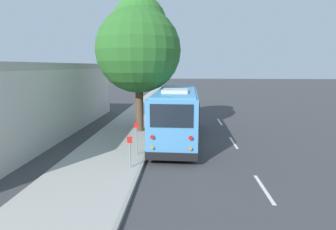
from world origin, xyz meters
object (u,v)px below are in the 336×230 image
parked_sedan_silver (174,105)px  sign_post_far (137,138)px  shuttle_bus (177,112)px  sign_post_near (130,152)px  parked_sedan_navy (175,98)px  street_tree (139,45)px  fire_hydrant (156,110)px

parked_sedan_silver → sign_post_far: sign_post_far is taller
shuttle_bus → sign_post_near: bearing=161.0°
sign_post_near → parked_sedan_navy: bearing=-3.6°
sign_post_far → parked_sedan_silver: bearing=-5.8°
street_tree → fire_hydrant: size_ratio=11.08×
parked_sedan_silver → fire_hydrant: bearing=149.6°
shuttle_bus → sign_post_far: bearing=152.2°
shuttle_bus → street_tree: bearing=57.5°
sign_post_far → street_tree: bearing=7.2°
shuttle_bus → sign_post_near: shuttle_bus is taller
sign_post_near → sign_post_far: bearing=0.0°
sign_post_near → shuttle_bus: bearing=-20.6°
parked_sedan_silver → sign_post_near: sign_post_near is taller
sign_post_near → fire_hydrant: size_ratio=1.72×
shuttle_bus → sign_post_far: (-3.38, 1.90, -0.75)m
parked_sedan_silver → parked_sedan_navy: size_ratio=0.98×
parked_sedan_navy → sign_post_far: sign_post_far is taller
parked_sedan_silver → parked_sedan_navy: 6.33m
parked_sedan_navy → fire_hydrant: (-8.85, 1.53, -0.05)m
parked_sedan_navy → sign_post_near: bearing=172.1°
fire_hydrant → sign_post_far: bearing=-179.1°
parked_sedan_silver → street_tree: (-8.58, 2.02, 5.29)m
shuttle_bus → street_tree: (1.72, 2.55, 4.14)m
street_tree → sign_post_far: street_tree is taller
parked_sedan_navy → sign_post_near: 21.74m
shuttle_bus → sign_post_far: shuttle_bus is taller
parked_sedan_silver → street_tree: size_ratio=0.50×
street_tree → fire_hydrant: (6.06, -0.47, -5.35)m
parked_sedan_silver → sign_post_near: size_ratio=3.25×
sign_post_far → fire_hydrant: sign_post_far is taller
parked_sedan_silver → fire_hydrant: size_ratio=5.57×
street_tree → sign_post_far: size_ratio=5.39×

